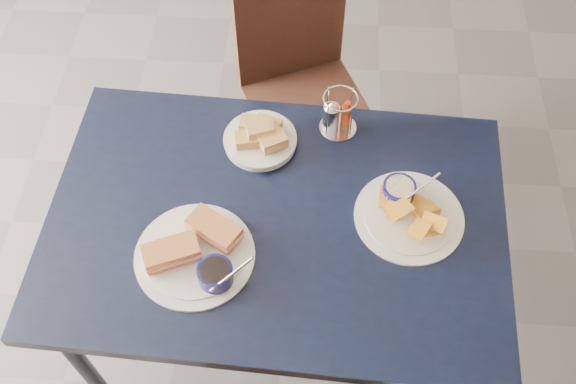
# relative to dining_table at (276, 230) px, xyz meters

# --- Properties ---
(ground) EXTENTS (6.00, 6.00, 0.00)m
(ground) POSITION_rel_dining_table_xyz_m (0.01, 0.06, -0.69)
(ground) COLOR #56565B
(ground) RESTS_ON ground
(dining_table) EXTENTS (1.27, 0.88, 0.75)m
(dining_table) POSITION_rel_dining_table_xyz_m (0.00, 0.00, 0.00)
(dining_table) COLOR black
(dining_table) RESTS_ON ground
(chair_far) EXTENTS (0.53, 0.54, 0.87)m
(chair_far) POSITION_rel_dining_table_xyz_m (0.06, 0.78, -0.19)
(chair_far) COLOR black
(chair_far) RESTS_ON ground
(sandwich_plate) EXTENTS (0.32, 0.31, 0.12)m
(sandwich_plate) POSITION_rel_dining_table_xyz_m (-0.19, -0.13, 0.09)
(sandwich_plate) COLOR white
(sandwich_plate) RESTS_ON dining_table
(plantain_plate) EXTENTS (0.30, 0.30, 0.12)m
(plantain_plate) POSITION_rel_dining_table_xyz_m (0.35, 0.04, 0.08)
(plantain_plate) COLOR white
(plantain_plate) RESTS_ON dining_table
(bread_basket) EXTENTS (0.21, 0.21, 0.08)m
(bread_basket) POSITION_rel_dining_table_xyz_m (-0.06, 0.25, 0.09)
(bread_basket) COLOR white
(bread_basket) RESTS_ON dining_table
(condiment_caddy) EXTENTS (0.11, 0.11, 0.14)m
(condiment_caddy) POSITION_rel_dining_table_xyz_m (0.16, 0.32, 0.12)
(condiment_caddy) COLOR silver
(condiment_caddy) RESTS_ON dining_table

